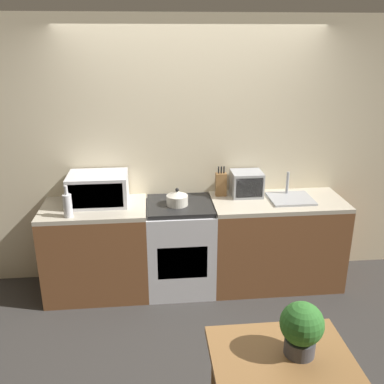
# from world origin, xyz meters

# --- Properties ---
(ground_plane) EXTENTS (16.00, 16.00, 0.00)m
(ground_plane) POSITION_xyz_m (0.00, 0.00, 0.00)
(ground_plane) COLOR #33302D
(wall_back) EXTENTS (10.00, 0.06, 2.60)m
(wall_back) POSITION_xyz_m (0.00, 1.18, 1.30)
(wall_back) COLOR beige
(wall_back) RESTS_ON ground_plane
(counter_left_run) EXTENTS (0.98, 0.62, 0.90)m
(counter_left_run) POSITION_xyz_m (-0.96, 0.84, 0.45)
(counter_left_run) COLOR brown
(counter_left_run) RESTS_ON ground_plane
(counter_right_run) EXTENTS (1.29, 0.62, 0.90)m
(counter_right_run) POSITION_xyz_m (0.81, 0.84, 0.45)
(counter_right_run) COLOR brown
(counter_right_run) RESTS_ON ground_plane
(stove_range) EXTENTS (0.64, 0.62, 0.90)m
(stove_range) POSITION_xyz_m (-0.15, 0.84, 0.45)
(stove_range) COLOR silver
(stove_range) RESTS_ON ground_plane
(kettle) EXTENTS (0.20, 0.20, 0.17)m
(kettle) POSITION_xyz_m (-0.18, 0.81, 0.97)
(kettle) COLOR beige
(kettle) RESTS_ON stove_range
(microwave) EXTENTS (0.55, 0.40, 0.29)m
(microwave) POSITION_xyz_m (-0.92, 0.93, 1.04)
(microwave) COLOR silver
(microwave) RESTS_ON counter_left_run
(bottle) EXTENTS (0.08, 0.08, 0.29)m
(bottle) POSITION_xyz_m (-1.15, 0.62, 1.01)
(bottle) COLOR silver
(bottle) RESTS_ON counter_left_run
(knife_block) EXTENTS (0.11, 0.07, 0.30)m
(knife_block) POSITION_xyz_m (0.27, 1.02, 1.02)
(knife_block) COLOR brown
(knife_block) RESTS_ON counter_right_run
(toaster_oven) EXTENTS (0.30, 0.26, 0.25)m
(toaster_oven) POSITION_xyz_m (0.52, 0.99, 1.02)
(toaster_oven) COLOR #999BA0
(toaster_oven) RESTS_ON counter_right_run
(sink_basin) EXTENTS (0.41, 0.37, 0.24)m
(sink_basin) POSITION_xyz_m (0.93, 0.85, 0.92)
(sink_basin) COLOR #999BA0
(sink_basin) RESTS_ON counter_right_run
(dining_table) EXTENTS (0.77, 0.69, 0.78)m
(dining_table) POSITION_xyz_m (0.26, -1.19, 0.66)
(dining_table) COLOR brown
(dining_table) RESTS_ON ground_plane
(potted_plant) EXTENTS (0.24, 0.24, 0.31)m
(potted_plant) POSITION_xyz_m (0.35, -1.12, 0.95)
(potted_plant) COLOR #424247
(potted_plant) RESTS_ON dining_table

